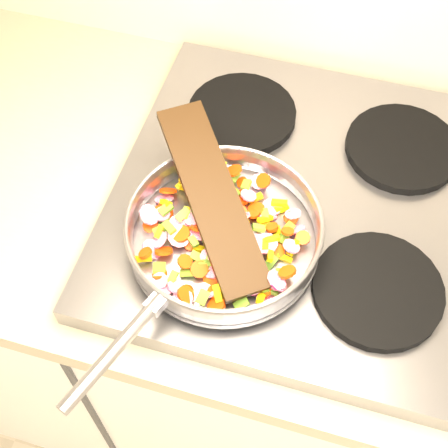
# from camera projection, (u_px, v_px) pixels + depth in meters

# --- Properties ---
(cooktop) EXTENTS (0.60, 0.60, 0.04)m
(cooktop) POSITION_uv_depth(u_px,v_px,m) (301.00, 204.00, 1.02)
(cooktop) COLOR #939399
(cooktop) RESTS_ON counter_top
(grate_fl) EXTENTS (0.19, 0.19, 0.02)m
(grate_fl) POSITION_uv_depth(u_px,v_px,m) (193.00, 244.00, 0.94)
(grate_fl) COLOR black
(grate_fl) RESTS_ON cooktop
(grate_fr) EXTENTS (0.19, 0.19, 0.02)m
(grate_fr) POSITION_uv_depth(u_px,v_px,m) (378.00, 290.00, 0.90)
(grate_fr) COLOR black
(grate_fr) RESTS_ON cooktop
(grate_bl) EXTENTS (0.19, 0.19, 0.02)m
(grate_bl) POSITION_uv_depth(u_px,v_px,m) (242.00, 114.00, 1.09)
(grate_bl) COLOR black
(grate_bl) RESTS_ON cooktop
(grate_br) EXTENTS (0.19, 0.19, 0.02)m
(grate_br) POSITION_uv_depth(u_px,v_px,m) (402.00, 148.00, 1.05)
(grate_br) COLOR black
(grate_br) RESTS_ON cooktop
(saute_pan) EXTENTS (0.32, 0.48, 0.05)m
(saute_pan) POSITION_uv_depth(u_px,v_px,m) (223.00, 232.00, 0.91)
(saute_pan) COLOR #9E9EA5
(saute_pan) RESTS_ON grate_fl
(vegetable_heap) EXTENTS (0.26, 0.27, 0.05)m
(vegetable_heap) POSITION_uv_depth(u_px,v_px,m) (220.00, 234.00, 0.92)
(vegetable_heap) COLOR #639A25
(vegetable_heap) RESTS_ON saute_pan
(wooden_spatula) EXTENTS (0.24, 0.29, 0.08)m
(wooden_spatula) POSITION_uv_depth(u_px,v_px,m) (212.00, 196.00, 0.91)
(wooden_spatula) COLOR black
(wooden_spatula) RESTS_ON saute_pan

